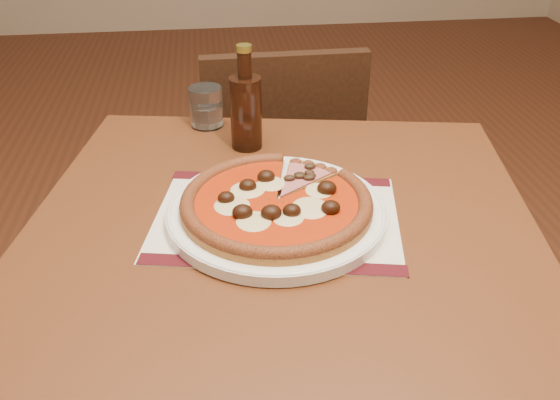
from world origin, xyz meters
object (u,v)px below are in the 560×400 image
object	(u,v)px
chair_far	(279,171)
water_glass	(206,107)
bottle	(246,109)
pizza	(276,202)
plate	(276,212)
table	(281,273)

from	to	relation	value
chair_far	water_glass	distance (m)	0.45
water_glass	bottle	world-z (taller)	bottle
water_glass	bottle	distance (m)	0.14
pizza	chair_far	bearing A→B (deg)	82.47
pizza	bottle	size ratio (longest dim) A/B	1.50
plate	bottle	size ratio (longest dim) A/B	1.72
pizza	bottle	world-z (taller)	bottle
pizza	water_glass	size ratio (longest dim) A/B	3.64
pizza	water_glass	bearing A→B (deg)	105.27
chair_far	water_glass	world-z (taller)	chair_far
water_glass	plate	bearing A→B (deg)	-74.66
table	water_glass	xyz separation A→B (m)	(-0.11, 0.39, 0.14)
chair_far	bottle	world-z (taller)	bottle
bottle	plate	bearing A→B (deg)	-84.19
pizza	bottle	bearing A→B (deg)	95.73
plate	table	bearing A→B (deg)	-66.10
plate	bottle	xyz separation A→B (m)	(-0.03, 0.26, 0.07)
plate	pizza	xyz separation A→B (m)	(-0.00, -0.00, 0.02)
bottle	chair_far	bearing A→B (deg)	73.60
table	bottle	xyz separation A→B (m)	(-0.03, 0.28, 0.18)
chair_far	water_glass	size ratio (longest dim) A/B	10.17
chair_far	pizza	distance (m)	0.71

